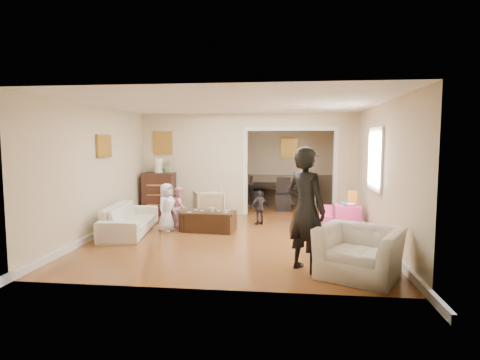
# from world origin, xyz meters

# --- Properties ---
(floor) EXTENTS (7.00, 7.00, 0.00)m
(floor) POSITION_xyz_m (0.00, 0.00, 0.00)
(floor) COLOR #965026
(floor) RESTS_ON ground
(partition_left) EXTENTS (2.75, 0.18, 2.60)m
(partition_left) POSITION_xyz_m (-1.38, 1.80, 1.30)
(partition_left) COLOR beige
(partition_left) RESTS_ON ground
(partition_right) EXTENTS (0.55, 0.18, 2.60)m
(partition_right) POSITION_xyz_m (2.48, 1.80, 1.30)
(partition_right) COLOR beige
(partition_right) RESTS_ON ground
(partition_header) EXTENTS (2.22, 0.18, 0.35)m
(partition_header) POSITION_xyz_m (1.10, 1.80, 2.42)
(partition_header) COLOR beige
(partition_header) RESTS_ON partition_right
(window_pane) EXTENTS (0.03, 0.95, 1.10)m
(window_pane) POSITION_xyz_m (2.73, -0.40, 1.55)
(window_pane) COLOR white
(window_pane) RESTS_ON ground
(framed_art_partition) EXTENTS (0.45, 0.03, 0.55)m
(framed_art_partition) POSITION_xyz_m (-2.20, 1.70, 1.85)
(framed_art_partition) COLOR brown
(framed_art_partition) RESTS_ON partition_left
(framed_art_sofa_wall) EXTENTS (0.03, 0.55, 0.40)m
(framed_art_sofa_wall) POSITION_xyz_m (-2.71, -0.60, 1.80)
(framed_art_sofa_wall) COLOR brown
(framed_art_alcove) EXTENTS (0.45, 0.03, 0.55)m
(framed_art_alcove) POSITION_xyz_m (1.10, 3.44, 1.70)
(framed_art_alcove) COLOR brown
(sofa) EXTENTS (1.04, 2.10, 0.59)m
(sofa) POSITION_xyz_m (-2.22, -0.58, 0.29)
(sofa) COLOR beige
(sofa) RESTS_ON ground
(armchair_back) EXTENTS (0.92, 0.93, 0.66)m
(armchair_back) POSITION_xyz_m (-0.93, 1.38, 0.33)
(armchair_back) COLOR tan
(armchair_back) RESTS_ON ground
(armchair_front) EXTENTS (1.39, 1.33, 0.70)m
(armchair_front) POSITION_xyz_m (2.02, -2.79, 0.35)
(armchair_front) COLOR beige
(armchair_front) RESTS_ON ground
(dresser) EXTENTS (0.79, 0.45, 1.09)m
(dresser) POSITION_xyz_m (-2.23, 1.42, 0.55)
(dresser) COLOR #371810
(dresser) RESTS_ON ground
(table_lamp) EXTENTS (0.22, 0.22, 0.36)m
(table_lamp) POSITION_xyz_m (-2.23, 1.42, 1.27)
(table_lamp) COLOR #F4E2C7
(table_lamp) RESTS_ON dresser
(potted_plant) EXTENTS (0.29, 0.25, 0.32)m
(potted_plant) POSITION_xyz_m (-2.03, 1.42, 1.25)
(potted_plant) COLOR #4B7534
(potted_plant) RESTS_ON dresser
(coffee_table) EXTENTS (1.17, 0.69, 0.42)m
(coffee_table) POSITION_xyz_m (-0.63, -0.24, 0.21)
(coffee_table) COLOR #341F10
(coffee_table) RESTS_ON ground
(coffee_cup) EXTENTS (0.12, 0.12, 0.10)m
(coffee_cup) POSITION_xyz_m (-0.53, -0.29, 0.47)
(coffee_cup) COLOR silver
(coffee_cup) RESTS_ON coffee_table
(play_table) EXTENTS (0.54, 0.54, 0.51)m
(play_table) POSITION_xyz_m (2.33, 0.38, 0.25)
(play_table) COLOR #FF43A6
(play_table) RESTS_ON ground
(cereal_box) EXTENTS (0.20, 0.07, 0.30)m
(cereal_box) POSITION_xyz_m (2.45, 0.48, 0.66)
(cereal_box) COLOR yellow
(cereal_box) RESTS_ON play_table
(cyan_cup) EXTENTS (0.08, 0.08, 0.08)m
(cyan_cup) POSITION_xyz_m (2.23, 0.33, 0.55)
(cyan_cup) COLOR #24ABB8
(cyan_cup) RESTS_ON play_table
(toy_block) EXTENTS (0.10, 0.08, 0.05)m
(toy_block) POSITION_xyz_m (2.21, 0.50, 0.53)
(toy_block) COLOR red
(toy_block) RESTS_ON play_table
(play_bowl) EXTENTS (0.23, 0.23, 0.06)m
(play_bowl) POSITION_xyz_m (2.38, 0.26, 0.54)
(play_bowl) COLOR white
(play_bowl) RESTS_ON play_table
(dining_table) EXTENTS (2.01, 1.28, 0.67)m
(dining_table) POSITION_xyz_m (0.94, 3.07, 0.33)
(dining_table) COLOR black
(dining_table) RESTS_ON ground
(adult_person) EXTENTS (0.78, 0.77, 1.82)m
(adult_person) POSITION_xyz_m (1.28, -2.59, 0.91)
(adult_person) COLOR black
(adult_person) RESTS_ON ground
(child_kneel_a) EXTENTS (0.46, 0.57, 1.02)m
(child_kneel_a) POSITION_xyz_m (-1.48, -0.39, 0.51)
(child_kneel_a) COLOR silver
(child_kneel_a) RESTS_ON ground
(child_kneel_b) EXTENTS (0.43, 0.50, 0.89)m
(child_kneel_b) POSITION_xyz_m (-1.33, 0.06, 0.45)
(child_kneel_b) COLOR pink
(child_kneel_b) RESTS_ON ground
(child_toddler) EXTENTS (0.49, 0.41, 0.79)m
(child_toddler) POSITION_xyz_m (0.42, 0.51, 0.39)
(child_toddler) COLOR black
(child_toddler) RESTS_ON ground
(craft_papers) EXTENTS (0.89, 0.41, 0.00)m
(craft_papers) POSITION_xyz_m (-0.60, -0.18, 0.42)
(craft_papers) COLOR white
(craft_papers) RESTS_ON coffee_table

